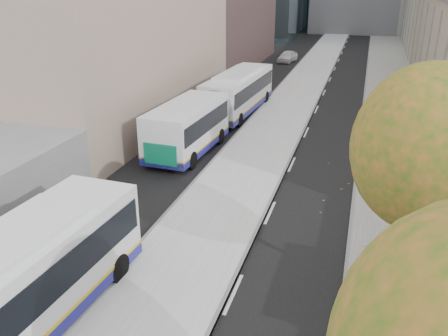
% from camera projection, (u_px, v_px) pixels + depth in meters
% --- Properties ---
extents(bus_platform, '(4.25, 150.00, 0.15)m').
position_uv_depth(bus_platform, '(286.00, 110.00, 36.52)').
color(bus_platform, '#B2B2B2').
rests_on(bus_platform, ground).
extents(sidewalk, '(4.75, 150.00, 0.08)m').
position_uv_depth(sidewalk, '(395.00, 119.00, 34.41)').
color(sidewalk, gray).
rests_on(sidewalk, ground).
extents(tree_c, '(4.20, 4.20, 7.28)m').
position_uv_depth(tree_c, '(428.00, 150.00, 13.07)').
color(tree_c, black).
rests_on(tree_c, sidewalk).
extents(bus_far, '(3.58, 17.83, 2.95)m').
position_uv_depth(bus_far, '(220.00, 104.00, 31.95)').
color(bus_far, white).
rests_on(bus_far, ground).
extents(distant_car, '(2.18, 4.14, 1.34)m').
position_uv_depth(distant_car, '(287.00, 56.00, 56.66)').
color(distant_car, silver).
rests_on(distant_car, ground).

